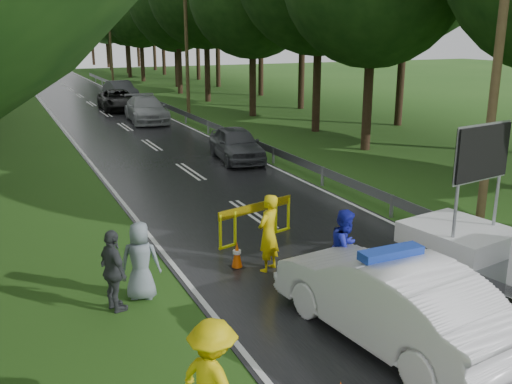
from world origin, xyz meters
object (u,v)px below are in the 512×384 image
barrier (256,212)px  queue_car_third (118,100)px  queue_car_second (146,109)px  queue_car_first (236,144)px  queue_car_fourth (121,91)px  civilian (346,249)px  police_sedan (388,299)px  officer (268,233)px

barrier → queue_car_third: size_ratio=0.47×
barrier → queue_car_second: (2.46, 21.50, -0.00)m
queue_car_first → queue_car_fourth: queue_car_fourth is taller
civilian → queue_car_fourth: size_ratio=0.38×
civilian → barrier: bearing=62.6°
queue_car_first → queue_car_second: bearing=101.0°
police_sedan → queue_car_second: bearing=-102.6°
officer → queue_car_fourth: bearing=-128.2°
police_sedan → barrier: (0.00, 5.66, -0.03)m
queue_car_second → barrier: bearing=-92.3°
barrier → officer: bearing=-122.3°
queue_car_third → civilian: bearing=-90.2°
queue_car_second → queue_car_third: bearing=98.8°
queue_car_second → queue_car_fourth: queue_car_second is taller
barrier → officer: officer is taller
barrier → civilian: civilian is taller
queue_car_fourth → police_sedan: bearing=-100.5°
barrier → queue_car_second: size_ratio=0.45×
officer → queue_car_second: (3.06, 23.48, -0.15)m
officer → queue_car_fourth: 35.71m
police_sedan → barrier: police_sedan is taller
civilian → queue_car_third: (1.45, 30.98, -0.17)m
barrier → queue_car_first: queue_car_first is taller
queue_car_second → queue_car_third: (-0.48, 6.00, -0.06)m
police_sedan → barrier: size_ratio=2.11×
officer → queue_car_first: size_ratio=0.44×
barrier → queue_car_second: bearing=67.9°
queue_car_second → queue_car_third: size_ratio=1.04×
queue_car_fourth → queue_car_second: bearing=-100.0°
officer → queue_car_fourth: size_ratio=0.40×
civilian → police_sedan: bearing=-139.8°
civilian → queue_car_second: size_ratio=0.33×
officer → queue_car_second: size_ratio=0.35×
police_sedan → queue_car_second: (2.46, 27.17, -0.03)m
queue_car_second → queue_car_fourth: bearing=89.8°
queue_car_fourth → barrier: bearing=-101.3°
queue_car_first → queue_car_third: (-1.32, 18.28, -0.01)m
barrier → officer: size_ratio=1.30×
queue_car_third → queue_car_first: bearing=-83.4°
civilian → officer: bearing=90.8°
civilian → queue_car_second: 25.06m
barrier → queue_car_second: 21.64m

